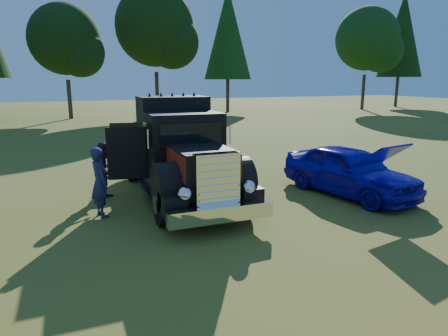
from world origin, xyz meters
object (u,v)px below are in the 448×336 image
diamond_t_truck (181,156)px  spectator_near (100,182)px  spectator_far (106,170)px  hotrod_coupe (349,170)px

diamond_t_truck → spectator_near: 2.57m
spectator_near → spectator_far: 1.65m
diamond_t_truck → spectator_near: bearing=-160.8°
diamond_t_truck → hotrod_coupe: diamond_t_truck is taller
spectator_far → hotrod_coupe: bearing=-68.4°
hotrod_coupe → spectator_far: bearing=161.7°
spectator_near → spectator_far: size_ratio=1.07×
hotrod_coupe → spectator_far: hotrod_coupe is taller
hotrod_coupe → diamond_t_truck: bearing=162.6°
hotrod_coupe → spectator_near: bearing=174.5°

